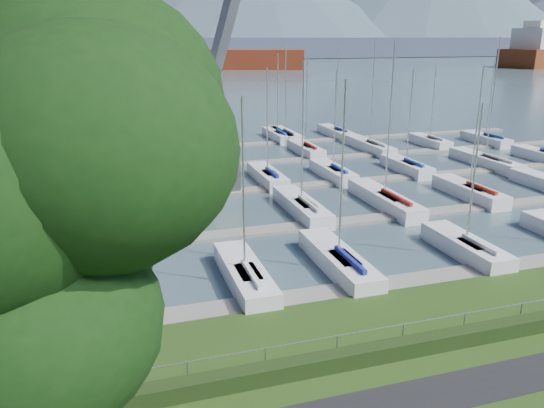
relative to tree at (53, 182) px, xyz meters
name	(u,v)px	position (x,y,z in m)	size (l,w,h in m)	color
path	(396,403)	(10.14, 3.11, -9.88)	(160.00, 2.00, 0.04)	black
water	(121,64)	(10.14, 266.11, -10.29)	(800.00, 540.00, 0.20)	#445964
hedge	(364,355)	(10.14, 5.71, -9.54)	(80.00, 0.70, 0.70)	#1F3112
fence	(360,332)	(10.14, 6.11, -8.69)	(0.04, 0.04, 80.00)	gray
foothill	(116,48)	(10.14, 336.11, -3.89)	(900.00, 80.00, 12.00)	#444D64
docks	(224,193)	(10.14, 32.11, -10.11)	(90.00, 41.60, 0.25)	slate
tree	(53,182)	(0.00, 0.00, 0.00)	(7.76, 8.62, 14.20)	black
crane	(217,124)	(10.19, 34.39, -4.56)	(6.78, 13.17, 22.35)	#53555A
cargo_ship_mid	(169,59)	(28.30, 221.16, -6.38)	(103.58, 51.42, 21.50)	maroon
sailboat_fleet	(189,122)	(8.06, 36.28, -4.55)	(75.40, 49.74, 13.19)	silver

